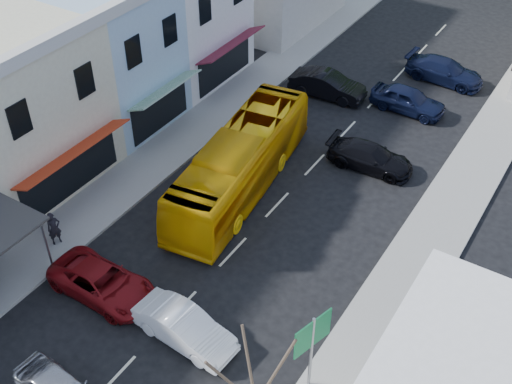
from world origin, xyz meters
name	(u,v)px	position (x,y,z in m)	size (l,w,h in m)	color
ground	(180,308)	(0.00, 0.00, 0.00)	(120.00, 120.00, 0.00)	black
sidewalk_left	(182,140)	(-7.50, 10.00, 0.07)	(3.00, 52.00, 0.15)	gray
sidewalk_right	(434,235)	(7.50, 10.00, 0.07)	(3.00, 52.00, 0.15)	gray
shopfront_row	(40,94)	(-12.49, 5.00, 4.00)	(8.25, 30.00, 8.00)	silver
bus	(241,164)	(-2.28, 8.15, 1.55)	(2.50, 11.60, 3.10)	#EDA909
car_white	(184,328)	(1.17, -1.17, 0.70)	(1.80, 4.40, 1.40)	white
car_red	(102,282)	(-3.27, -1.08, 0.70)	(1.90, 4.60, 1.40)	maroon
car_black_near	(370,157)	(2.59, 13.36, 0.70)	(1.84, 4.50, 1.40)	black
car_navy_mid	(408,101)	(2.11, 19.88, 0.70)	(1.80, 4.40, 1.40)	black
car_black_far	(327,86)	(-2.81, 18.84, 0.70)	(1.80, 4.40, 1.40)	black
car_navy_far	(444,71)	(2.74, 24.63, 0.70)	(1.84, 4.50, 1.40)	black
pedestrian_left	(54,229)	(-7.21, 0.04, 1.00)	(0.60, 0.40, 1.70)	black
direction_sign	(311,354)	(6.40, -0.47, 1.95)	(0.68, 1.73, 3.89)	#0C572E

